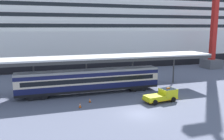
{
  "coord_description": "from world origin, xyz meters",
  "views": [
    {
      "loc": [
        -12.35,
        -26.7,
        10.96
      ],
      "look_at": [
        -1.18,
        7.99,
        4.5
      ],
      "focal_mm": 38.25,
      "sensor_mm": 36.0,
      "label": 1
    }
  ],
  "objects_px": {
    "service_truck": "(163,95)",
    "traffic_cone_far": "(173,93)",
    "cruise_ship": "(107,23)",
    "train_carriage": "(90,80)",
    "traffic_cone_near": "(80,105)",
    "traffic_cone_mid": "(90,100)"
  },
  "relations": [
    {
      "from": "cruise_ship",
      "to": "traffic_cone_far",
      "type": "bearing_deg",
      "value": -91.21
    },
    {
      "from": "train_carriage",
      "to": "traffic_cone_mid",
      "type": "xyz_separation_m",
      "value": [
        -1.1,
        -4.59,
        -2.0
      ]
    },
    {
      "from": "service_truck",
      "to": "traffic_cone_far",
      "type": "xyz_separation_m",
      "value": [
        3.16,
        2.27,
        -0.64
      ]
    },
    {
      "from": "traffic_cone_far",
      "to": "cruise_ship",
      "type": "bearing_deg",
      "value": 88.79
    },
    {
      "from": "train_carriage",
      "to": "traffic_cone_far",
      "type": "distance_m",
      "value": 13.85
    },
    {
      "from": "train_carriage",
      "to": "traffic_cone_mid",
      "type": "height_order",
      "value": "train_carriage"
    },
    {
      "from": "service_truck",
      "to": "traffic_cone_near",
      "type": "distance_m",
      "value": 12.51
    },
    {
      "from": "cruise_ship",
      "to": "train_carriage",
      "type": "bearing_deg",
      "value": -111.23
    },
    {
      "from": "service_truck",
      "to": "train_carriage",
      "type": "bearing_deg",
      "value": 141.89
    },
    {
      "from": "traffic_cone_near",
      "to": "traffic_cone_mid",
      "type": "distance_m",
      "value": 2.7
    },
    {
      "from": "cruise_ship",
      "to": "traffic_cone_near",
      "type": "distance_m",
      "value": 46.18
    },
    {
      "from": "traffic_cone_mid",
      "to": "traffic_cone_far",
      "type": "distance_m",
      "value": 13.8
    },
    {
      "from": "cruise_ship",
      "to": "service_truck",
      "type": "distance_m",
      "value": 44.04
    },
    {
      "from": "cruise_ship",
      "to": "traffic_cone_near",
      "type": "relative_size",
      "value": 164.51
    },
    {
      "from": "traffic_cone_far",
      "to": "train_carriage",
      "type": "bearing_deg",
      "value": 157.71
    },
    {
      "from": "train_carriage",
      "to": "traffic_cone_near",
      "type": "relative_size",
      "value": 31.05
    },
    {
      "from": "traffic_cone_far",
      "to": "traffic_cone_mid",
      "type": "bearing_deg",
      "value": 177.46
    },
    {
      "from": "traffic_cone_mid",
      "to": "traffic_cone_far",
      "type": "bearing_deg",
      "value": -2.54
    },
    {
      "from": "cruise_ship",
      "to": "service_truck",
      "type": "xyz_separation_m",
      "value": [
        -4.01,
        -42.31,
        -11.55
      ]
    },
    {
      "from": "traffic_cone_near",
      "to": "traffic_cone_mid",
      "type": "bearing_deg",
      "value": 46.93
    },
    {
      "from": "train_carriage",
      "to": "traffic_cone_far",
      "type": "height_order",
      "value": "train_carriage"
    },
    {
      "from": "service_truck",
      "to": "traffic_cone_mid",
      "type": "distance_m",
      "value": 11.02
    }
  ]
}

